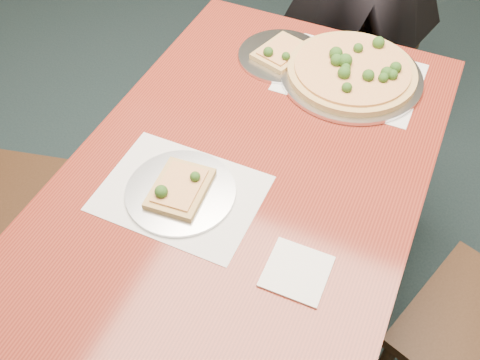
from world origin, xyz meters
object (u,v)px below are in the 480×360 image
at_px(dining_table, 240,202).
at_px(pizza_pan, 352,71).
at_px(chair_far, 364,28).
at_px(slice_plate_far, 281,54).
at_px(slice_plate_near, 180,190).

xyz_separation_m(dining_table, pizza_pan, (0.14, 0.52, 0.12)).
height_order(dining_table, chair_far, chair_far).
bearing_deg(slice_plate_far, pizza_pan, -1.49).
height_order(chair_far, slice_plate_near, chair_far).
distance_m(pizza_pan, slice_plate_near, 0.68).
relative_size(dining_table, pizza_pan, 3.43).
xyz_separation_m(dining_table, chair_far, (0.04, 1.15, -0.14)).
bearing_deg(chair_far, dining_table, -81.43).
bearing_deg(chair_far, slice_plate_far, -91.70).
bearing_deg(slice_plate_near, dining_table, 41.01).
height_order(dining_table, slice_plate_far, slice_plate_far).
height_order(dining_table, slice_plate_near, slice_plate_near).
xyz_separation_m(chair_far, pizza_pan, (0.10, -0.63, 0.26)).
xyz_separation_m(slice_plate_near, slice_plate_far, (0.02, 0.63, -0.00)).
distance_m(dining_table, slice_plate_far, 0.55).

